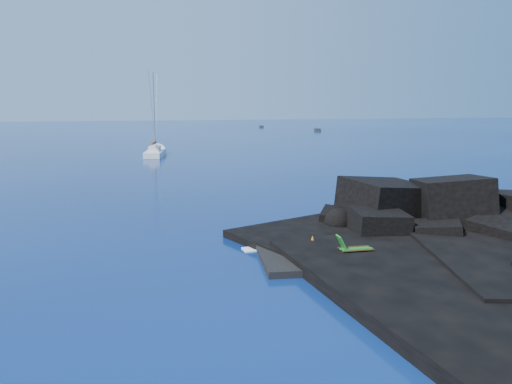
% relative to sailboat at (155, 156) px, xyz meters
% --- Properties ---
extents(ground, '(400.00, 400.00, 0.00)m').
position_rel_sailboat_xyz_m(ground, '(3.27, -53.54, 0.00)').
color(ground, '#04133E').
rests_on(ground, ground).
extents(headland, '(24.00, 24.00, 3.60)m').
position_rel_sailboat_xyz_m(headland, '(16.27, -50.54, 0.00)').
color(headland, black).
rests_on(headland, ground).
extents(beach, '(9.08, 6.86, 0.70)m').
position_rel_sailboat_xyz_m(beach, '(7.77, -53.04, 0.00)').
color(beach, black).
rests_on(beach, ground).
extents(surf_foam, '(10.00, 8.00, 0.06)m').
position_rel_sailboat_xyz_m(surf_foam, '(8.27, -48.54, 0.00)').
color(surf_foam, white).
rests_on(surf_foam, ground).
extents(sailboat, '(4.32, 12.22, 12.56)m').
position_rel_sailboat_xyz_m(sailboat, '(0.00, 0.00, 0.00)').
color(sailboat, white).
rests_on(sailboat, ground).
extents(deck_chair, '(1.79, 0.82, 1.22)m').
position_rel_sailboat_xyz_m(deck_chair, '(8.20, -54.15, 0.96)').
color(deck_chair, '#1B7D21').
rests_on(deck_chair, beach).
extents(towel, '(2.08, 1.51, 0.05)m').
position_rel_sailboat_xyz_m(towel, '(5.87, -53.98, 0.37)').
color(towel, white).
rests_on(towel, beach).
extents(sunbather, '(1.66, 0.95, 0.22)m').
position_rel_sailboat_xyz_m(sunbather, '(5.87, -53.98, 0.51)').
color(sunbather, '#E5B678').
rests_on(sunbather, towel).
extents(marker_cone, '(0.45, 0.45, 0.53)m').
position_rel_sailboat_xyz_m(marker_cone, '(6.71, -51.79, 0.61)').
color(marker_cone, orange).
rests_on(marker_cone, beach).
extents(distant_boat_a, '(1.99, 4.25, 0.55)m').
position_rel_sailboat_xyz_m(distant_boat_a, '(36.32, 80.44, 0.00)').
color(distant_boat_a, '#2A292F').
rests_on(distant_boat_a, ground).
extents(distant_boat_b, '(2.83, 5.26, 0.67)m').
position_rel_sailboat_xyz_m(distant_boat_b, '(46.91, 57.09, 0.00)').
color(distant_boat_b, '#26262B').
rests_on(distant_boat_b, ground).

